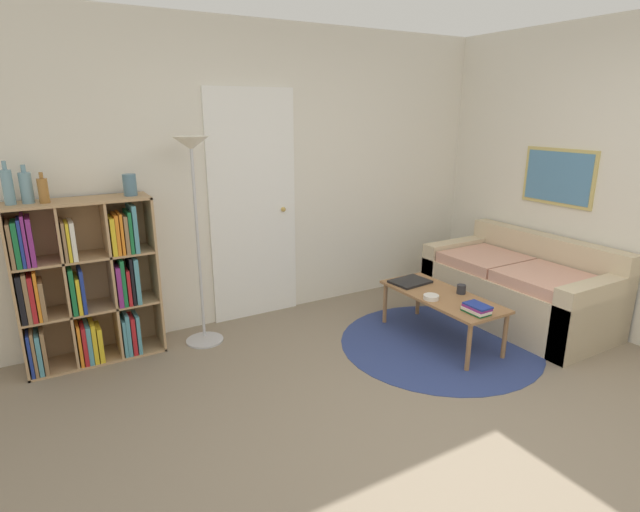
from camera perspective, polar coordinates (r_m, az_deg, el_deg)
name	(u,v)px	position (r m, az deg, el deg)	size (l,w,h in m)	color
ground_plane	(468,456)	(3.14, 16.53, -21.05)	(14.00, 14.00, 0.00)	gray
wall_back	(272,176)	(4.60, -5.49, 9.04)	(7.48, 0.11, 2.60)	silver
wall_right	(557,175)	(5.11, 25.44, 8.40)	(0.08, 5.49, 2.60)	silver
rug	(439,343)	(4.33, 13.47, -9.68)	(1.63, 1.63, 0.01)	navy
bookshelf	(85,285)	(4.14, -25.31, -2.99)	(0.98, 0.34, 1.25)	tan
floor_lamp	(194,183)	(3.98, -14.24, 8.06)	(0.31, 0.31, 1.68)	#B7B7BC
couch	(521,289)	(4.95, 21.96, -3.52)	(0.86, 1.62, 0.76)	#CCB793
coffee_table	(442,299)	(4.27, 13.74, -4.82)	(0.47, 1.09, 0.40)	#996B42
laptop	(410,282)	(4.48, 10.26, -2.90)	(0.35, 0.28, 0.02)	black
bowl	(431,297)	(4.13, 12.58, -4.61)	(0.13, 0.13, 0.04)	silver
book_stack_on_table	(477,309)	(3.94, 17.47, -5.78)	(0.13, 0.21, 0.07)	#196B38
cup	(461,289)	(4.31, 15.84, -3.67)	(0.07, 0.07, 0.08)	#28282D
bottle_left	(8,187)	(3.98, -32.09, 6.73)	(0.07, 0.07, 0.29)	#6B93A3
bottle_middle	(26,187)	(3.99, -30.54, 6.78)	(0.08, 0.08, 0.26)	#6B93A3
bottle_right	(43,190)	(3.95, -29.07, 6.59)	(0.07, 0.07, 0.21)	olive
vase_on_shelf	(130,185)	(4.02, -20.91, 7.60)	(0.10, 0.10, 0.16)	slate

